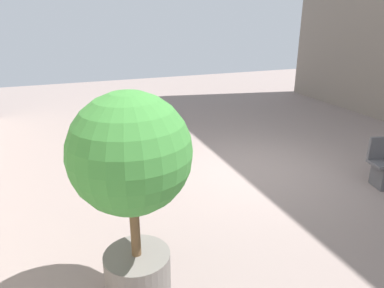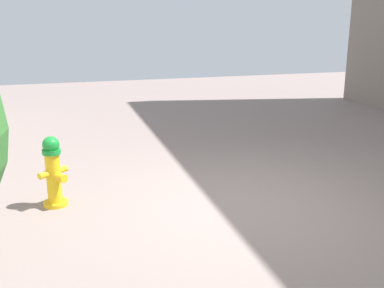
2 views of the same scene
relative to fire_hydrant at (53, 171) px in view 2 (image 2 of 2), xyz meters
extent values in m
plane|color=gray|center=(-2.30, 0.73, -0.45)|extent=(23.40, 23.40, 0.00)
cylinder|color=gold|center=(0.00, 0.00, -0.42)|extent=(0.31, 0.31, 0.05)
cylinder|color=gold|center=(0.00, 0.00, -0.09)|extent=(0.18, 0.18, 0.62)
cylinder|color=#198C33|center=(0.00, 0.00, 0.26)|extent=(0.23, 0.23, 0.06)
sphere|color=#198C33|center=(0.00, 0.00, 0.34)|extent=(0.21, 0.21, 0.21)
cylinder|color=gold|center=(-0.11, -0.08, -0.01)|extent=(0.15, 0.14, 0.08)
cylinder|color=gold|center=(0.11, 0.07, -0.01)|extent=(0.15, 0.14, 0.08)
cylinder|color=gold|center=(-0.08, 0.12, -0.05)|extent=(0.17, 0.18, 0.11)
camera|label=1|loc=(1.40, 6.75, 2.72)|focal=33.36mm
camera|label=2|loc=(-0.13, 5.71, 1.89)|focal=43.56mm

